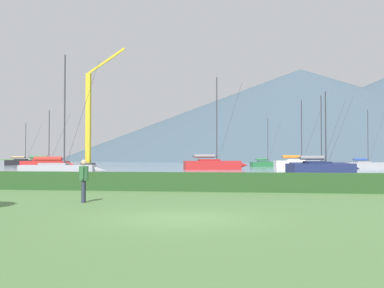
{
  "coord_description": "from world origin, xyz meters",
  "views": [
    {
      "loc": [
        2.42,
        -13.39,
        1.73
      ],
      "look_at": [
        -10.37,
        69.13,
        4.12
      ],
      "focal_mm": 44.51,
      "sensor_mm": 36.0,
      "label": 1
    }
  ],
  "objects_px": {
    "sailboat_slip_3": "(59,169)",
    "sailboat_slip_4": "(266,164)",
    "sailboat_slip_0": "(318,166)",
    "sailboat_slip_8": "(322,168)",
    "sailboat_slip_10": "(46,164)",
    "sailboat_slip_2": "(213,164)",
    "dock_crane": "(90,125)",
    "sailboat_slip_11": "(366,165)",
    "sailboat_slip_6": "(23,162)",
    "sailboat_slip_7": "(299,163)",
    "person_seated_viewer": "(84,177)"
  },
  "relations": [
    {
      "from": "sailboat_slip_3",
      "to": "sailboat_slip_4",
      "type": "distance_m",
      "value": 54.29
    },
    {
      "from": "sailboat_slip_2",
      "to": "sailboat_slip_11",
      "type": "height_order",
      "value": "sailboat_slip_2"
    },
    {
      "from": "sailboat_slip_8",
      "to": "dock_crane",
      "type": "distance_m",
      "value": 46.13
    },
    {
      "from": "sailboat_slip_11",
      "to": "person_seated_viewer",
      "type": "height_order",
      "value": "sailboat_slip_11"
    },
    {
      "from": "sailboat_slip_10",
      "to": "person_seated_viewer",
      "type": "height_order",
      "value": "sailboat_slip_10"
    },
    {
      "from": "sailboat_slip_11",
      "to": "sailboat_slip_10",
      "type": "bearing_deg",
      "value": 178.22
    },
    {
      "from": "sailboat_slip_10",
      "to": "sailboat_slip_2",
      "type": "bearing_deg",
      "value": -15.33
    },
    {
      "from": "sailboat_slip_6",
      "to": "sailboat_slip_3",
      "type": "bearing_deg",
      "value": -70.95
    },
    {
      "from": "sailboat_slip_2",
      "to": "sailboat_slip_8",
      "type": "xyz_separation_m",
      "value": [
        13.37,
        -16.25,
        -0.12
      ]
    },
    {
      "from": "sailboat_slip_0",
      "to": "sailboat_slip_3",
      "type": "height_order",
      "value": "sailboat_slip_3"
    },
    {
      "from": "sailboat_slip_0",
      "to": "sailboat_slip_8",
      "type": "xyz_separation_m",
      "value": [
        -0.96,
        -12.82,
        -0.0
      ]
    },
    {
      "from": "sailboat_slip_0",
      "to": "sailboat_slip_11",
      "type": "xyz_separation_m",
      "value": [
        9.38,
        16.58,
        -0.09
      ]
    },
    {
      "from": "sailboat_slip_4",
      "to": "dock_crane",
      "type": "xyz_separation_m",
      "value": [
        -30.56,
        -12.83,
        6.96
      ]
    },
    {
      "from": "sailboat_slip_0",
      "to": "sailboat_slip_10",
      "type": "distance_m",
      "value": 42.94
    },
    {
      "from": "sailboat_slip_3",
      "to": "person_seated_viewer",
      "type": "xyz_separation_m",
      "value": [
        11.84,
        -23.86,
        0.32
      ]
    },
    {
      "from": "sailboat_slip_11",
      "to": "sailboat_slip_2",
      "type": "bearing_deg",
      "value": -162.18
    },
    {
      "from": "sailboat_slip_8",
      "to": "sailboat_slip_11",
      "type": "height_order",
      "value": "sailboat_slip_11"
    },
    {
      "from": "sailboat_slip_11",
      "to": "sailboat_slip_0",
      "type": "bearing_deg",
      "value": -130.71
    },
    {
      "from": "sailboat_slip_0",
      "to": "sailboat_slip_10",
      "type": "height_order",
      "value": "sailboat_slip_0"
    },
    {
      "from": "sailboat_slip_10",
      "to": "sailboat_slip_11",
      "type": "bearing_deg",
      "value": 3.45
    },
    {
      "from": "sailboat_slip_3",
      "to": "sailboat_slip_6",
      "type": "relative_size",
      "value": 1.16
    },
    {
      "from": "sailboat_slip_7",
      "to": "dock_crane",
      "type": "bearing_deg",
      "value": 173.81
    },
    {
      "from": "sailboat_slip_3",
      "to": "sailboat_slip_10",
      "type": "relative_size",
      "value": 1.19
    },
    {
      "from": "sailboat_slip_11",
      "to": "dock_crane",
      "type": "bearing_deg",
      "value": 171.08
    },
    {
      "from": "sailboat_slip_10",
      "to": "sailboat_slip_11",
      "type": "xyz_separation_m",
      "value": [
        51.56,
        8.58,
        -0.13
      ]
    },
    {
      "from": "sailboat_slip_3",
      "to": "sailboat_slip_7",
      "type": "distance_m",
      "value": 47.17
    },
    {
      "from": "sailboat_slip_4",
      "to": "person_seated_viewer",
      "type": "bearing_deg",
      "value": -115.08
    },
    {
      "from": "sailboat_slip_8",
      "to": "sailboat_slip_0",
      "type": "bearing_deg",
      "value": 64.66
    },
    {
      "from": "sailboat_slip_7",
      "to": "sailboat_slip_11",
      "type": "relative_size",
      "value": 1.19
    },
    {
      "from": "sailboat_slip_3",
      "to": "sailboat_slip_4",
      "type": "height_order",
      "value": "sailboat_slip_3"
    },
    {
      "from": "sailboat_slip_6",
      "to": "sailboat_slip_10",
      "type": "xyz_separation_m",
      "value": [
        19.82,
        -29.42,
        -0.01
      ]
    },
    {
      "from": "sailboat_slip_10",
      "to": "dock_crane",
      "type": "relative_size",
      "value": 0.45
    },
    {
      "from": "sailboat_slip_3",
      "to": "sailboat_slip_11",
      "type": "distance_m",
      "value": 53.12
    },
    {
      "from": "sailboat_slip_4",
      "to": "person_seated_viewer",
      "type": "distance_m",
      "value": 75.11
    },
    {
      "from": "sailboat_slip_6",
      "to": "sailboat_slip_10",
      "type": "bearing_deg",
      "value": -67.88
    },
    {
      "from": "sailboat_slip_11",
      "to": "person_seated_viewer",
      "type": "xyz_separation_m",
      "value": [
        -23.15,
        -63.83,
        0.4
      ]
    },
    {
      "from": "sailboat_slip_8",
      "to": "dock_crane",
      "type": "relative_size",
      "value": 0.42
    },
    {
      "from": "sailboat_slip_6",
      "to": "sailboat_slip_0",
      "type": "bearing_deg",
      "value": -42.96
    },
    {
      "from": "sailboat_slip_4",
      "to": "sailboat_slip_11",
      "type": "distance_m",
      "value": 19.51
    },
    {
      "from": "sailboat_slip_2",
      "to": "sailboat_slip_7",
      "type": "distance_m",
      "value": 18.82
    },
    {
      "from": "sailboat_slip_4",
      "to": "sailboat_slip_8",
      "type": "distance_m",
      "value": 40.77
    },
    {
      "from": "sailboat_slip_0",
      "to": "sailboat_slip_8",
      "type": "bearing_deg",
      "value": -100.98
    },
    {
      "from": "sailboat_slip_0",
      "to": "sailboat_slip_3",
      "type": "bearing_deg",
      "value": -144.32
    },
    {
      "from": "sailboat_slip_6",
      "to": "sailboat_slip_11",
      "type": "xyz_separation_m",
      "value": [
        71.38,
        -20.84,
        -0.13
      ]
    },
    {
      "from": "sailboat_slip_2",
      "to": "sailboat_slip_11",
      "type": "xyz_separation_m",
      "value": [
        23.7,
        13.16,
        -0.21
      ]
    },
    {
      "from": "sailboat_slip_4",
      "to": "dock_crane",
      "type": "bearing_deg",
      "value": -176.96
    },
    {
      "from": "sailboat_slip_3",
      "to": "sailboat_slip_4",
      "type": "relative_size",
      "value": 1.22
    },
    {
      "from": "sailboat_slip_0",
      "to": "sailboat_slip_11",
      "type": "relative_size",
      "value": 1.04
    },
    {
      "from": "sailboat_slip_10",
      "to": "sailboat_slip_11",
      "type": "relative_size",
      "value": 0.98
    },
    {
      "from": "sailboat_slip_6",
      "to": "sailboat_slip_7",
      "type": "relative_size",
      "value": 0.85
    }
  ]
}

